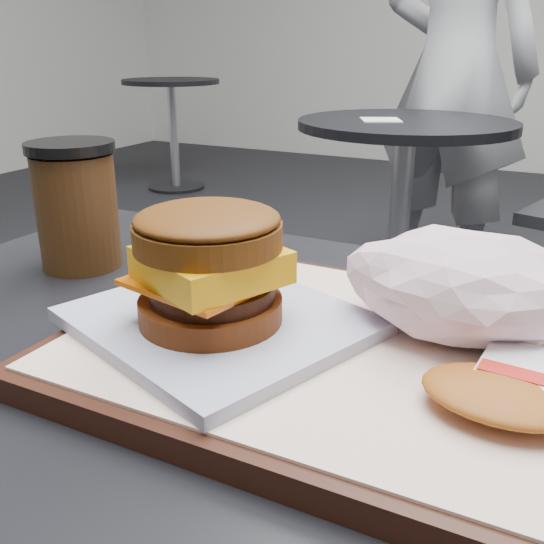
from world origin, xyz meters
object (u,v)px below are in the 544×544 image
Objects in this scene: breakfast_sandwich at (212,280)px; coffee_cup at (77,206)px; hash_brown at (535,391)px; serving_tray at (344,355)px; neighbor_table at (402,181)px; patron at (455,70)px; crumpled_wrapper at (462,284)px.

coffee_cup reaches higher than breakfast_sandwich.
hash_brown is at bearing -13.13° from coffee_cup.
breakfast_sandwich is 1.95× the size of hash_brown.
hash_brown is (0.12, -0.03, 0.02)m from serving_tray.
breakfast_sandwich reaches higher than hash_brown.
neighbor_table is 0.43× the size of patron.
neighbor_table is 0.67m from patron.
crumpled_wrapper is (0.06, 0.05, 0.05)m from serving_tray.
breakfast_sandwich is 0.21m from hash_brown.
coffee_cup is 1.57m from neighbor_table.
hash_brown is at bearing -72.56° from neighbor_table.
serving_tray is 3.05× the size of coffee_cup.
coffee_cup is 2.13m from patron.
patron reaches higher than hash_brown.
patron reaches higher than neighbor_table.
patron is at bearing 97.27° from breakfast_sandwich.
hash_brown is 0.44m from coffee_cup.
hash_brown is 2.28m from patron.
hash_brown is (0.21, 0.00, -0.03)m from breakfast_sandwich.
patron reaches higher than serving_tray.
coffee_cup is (-0.31, 0.07, 0.05)m from serving_tray.
serving_tray is at bearing 16.76° from breakfast_sandwich.
hash_brown is at bearing 0.14° from breakfast_sandwich.
patron is at bearing 88.00° from neighbor_table.
neighbor_table is at bearing 107.44° from hash_brown.
breakfast_sandwich is at bearing -24.62° from coffee_cup.
breakfast_sandwich is 0.32× the size of neighbor_table.
crumpled_wrapper is at bearing 27.73° from breakfast_sandwich.
hash_brown is 0.16× the size of neighbor_table.
serving_tray is 0.13m from hash_brown.
breakfast_sandwich is 1.69m from neighbor_table.
crumpled_wrapper is 1.65m from neighbor_table.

